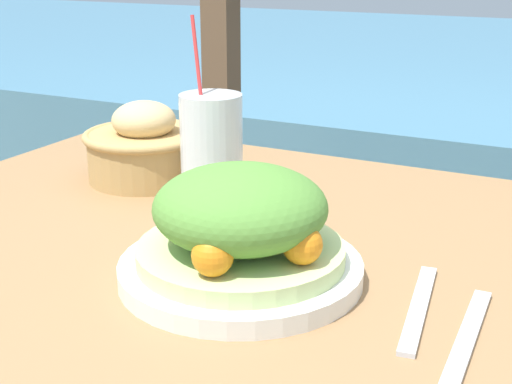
{
  "coord_description": "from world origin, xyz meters",
  "views": [
    {
      "loc": [
        0.4,
        -0.69,
        1.04
      ],
      "look_at": [
        0.05,
        0.01,
        0.77
      ],
      "focal_mm": 50.0,
      "sensor_mm": 36.0,
      "label": 1
    }
  ],
  "objects": [
    {
      "name": "railing_fence",
      "position": [
        0.0,
        0.82,
        0.81
      ],
      "size": [
        2.8,
        0.08,
        1.14
      ],
      "color": "brown",
      "rests_on": "ground_plane"
    },
    {
      "name": "bread_basket",
      "position": [
        -0.2,
        0.15,
        0.76
      ],
      "size": [
        0.18,
        0.18,
        0.12
      ],
      "color": "tan",
      "rests_on": "patio_table"
    },
    {
      "name": "patio_table",
      "position": [
        0.0,
        0.0,
        0.6
      ],
      "size": [
        0.94,
        0.78,
        0.71
      ],
      "color": "#997047",
      "rests_on": "ground_plane"
    },
    {
      "name": "fork",
      "position": [
        0.27,
        -0.07,
        0.71
      ],
      "size": [
        0.04,
        0.18,
        0.0
      ],
      "color": "silver",
      "rests_on": "patio_table"
    },
    {
      "name": "salad_plate",
      "position": [
        0.08,
        -0.09,
        0.76
      ],
      "size": [
        0.25,
        0.25,
        0.12
      ],
      "color": "white",
      "rests_on": "patio_table"
    },
    {
      "name": "drink_glass",
      "position": [
        -0.06,
        0.1,
        0.79
      ],
      "size": [
        0.08,
        0.08,
        0.25
      ],
      "color": "silver",
      "rests_on": "patio_table"
    },
    {
      "name": "knife",
      "position": [
        0.32,
        -0.1,
        0.71
      ],
      "size": [
        0.02,
        0.18,
        0.0
      ],
      "color": "silver",
      "rests_on": "patio_table"
    }
  ]
}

